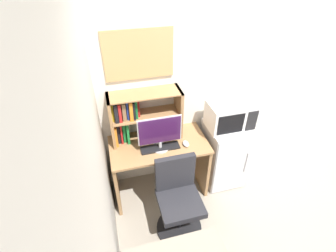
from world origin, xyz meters
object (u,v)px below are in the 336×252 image
wall_corkboard (139,55)px  keyboard (160,148)px  monitor (160,132)px  desk_chair (178,202)px  hutch_bookshelf (134,114)px  mini_fridge (224,153)px  microwave (230,115)px  computer_mouse (186,144)px

wall_corkboard → keyboard: bearing=-73.0°
monitor → wall_corkboard: wall_corkboard is taller
keyboard → desk_chair: size_ratio=0.47×
hutch_bookshelf → mini_fridge: (1.07, -0.17, -0.67)m
keyboard → desk_chair: (0.08, -0.46, -0.38)m
hutch_bookshelf → keyboard: (0.22, -0.25, -0.32)m
keyboard → monitor: bearing=66.1°
microwave → wall_corkboard: size_ratio=0.73×
keyboard → microwave: (0.85, 0.08, 0.23)m
hutch_bookshelf → mini_fridge: bearing=-9.1°
hutch_bookshelf → mini_fridge: size_ratio=0.92×
hutch_bookshelf → computer_mouse: hutch_bookshelf is taller
microwave → keyboard: bearing=-174.3°
hutch_bookshelf → keyboard: hutch_bookshelf is taller
monitor → wall_corkboard: 0.82m
microwave → wall_corkboard: bearing=163.7°
hutch_bookshelf → wall_corkboard: bearing=45.1°
monitor → computer_mouse: size_ratio=4.43×
monitor → microwave: 0.85m
hutch_bookshelf → microwave: (1.07, -0.17, -0.09)m
mini_fridge → desk_chair: bearing=-144.9°
microwave → mini_fridge: bearing=-90.3°
microwave → wall_corkboard: (-0.96, 0.28, 0.70)m
monitor → keyboard: 0.21m
monitor → wall_corkboard: (-0.11, 0.36, 0.72)m
monitor → desk_chair: monitor is taller
mini_fridge → wall_corkboard: size_ratio=1.21×
hutch_bookshelf → wall_corkboard: size_ratio=1.12×
desk_chair → wall_corkboard: wall_corkboard is taller
computer_mouse → monitor: bearing=175.4°
monitor → hutch_bookshelf: bearing=132.3°
monitor → keyboard: size_ratio=1.09×
keyboard → mini_fridge: bearing=5.5°
mini_fridge → microwave: size_ratio=1.67×
mini_fridge → desk_chair: desk_chair is taller
computer_mouse → desk_chair: desk_chair is taller
hutch_bookshelf → desk_chair: (0.30, -0.71, -0.70)m
mini_fridge → microwave: (0.00, 0.00, 0.58)m
computer_mouse → mini_fridge: 0.67m
microwave → monitor: bearing=-174.7°
keyboard → mini_fridge: (0.85, 0.08, -0.35)m
computer_mouse → mini_fridge: mini_fridge is taller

